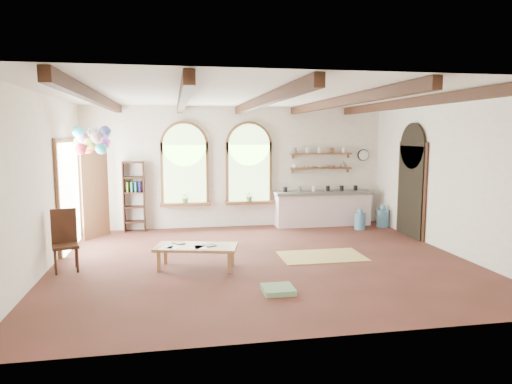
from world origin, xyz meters
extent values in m
plane|color=brown|center=(0.00, 0.00, 0.00)|extent=(8.00, 8.00, 0.00)
cube|color=brown|center=(-1.40, 3.44, 1.45)|extent=(1.24, 0.08, 1.64)
cylinder|color=brown|center=(-1.40, 3.44, 2.20)|extent=(1.24, 0.08, 1.24)
cube|color=#88AF69|center=(-1.40, 3.40, 1.45)|extent=(1.10, 0.04, 1.50)
cube|color=brown|center=(-1.40, 3.35, 0.66)|extent=(1.30, 0.28, 0.08)
cube|color=brown|center=(0.30, 3.44, 1.45)|extent=(1.24, 0.08, 1.64)
cylinder|color=brown|center=(0.30, 3.44, 2.20)|extent=(1.24, 0.08, 1.24)
cube|color=#88AF69|center=(0.30, 3.40, 1.45)|extent=(1.10, 0.04, 1.50)
cube|color=brown|center=(0.30, 3.35, 0.66)|extent=(1.30, 0.28, 0.08)
cube|color=brown|center=(-3.95, 1.80, 1.15)|extent=(0.10, 1.90, 2.50)
cube|color=black|center=(3.95, 1.50, 1.10)|extent=(0.10, 1.30, 2.40)
cube|color=beige|center=(2.30, 3.20, 0.43)|extent=(2.60, 0.55, 0.86)
cube|color=slate|center=(2.30, 3.20, 0.90)|extent=(2.68, 0.62, 0.08)
cube|color=brown|center=(2.30, 3.38, 1.55)|extent=(1.70, 0.24, 0.04)
cube|color=brown|center=(2.30, 3.38, 1.95)|extent=(1.70, 0.24, 0.04)
cylinder|color=black|center=(3.55, 3.45, 1.90)|extent=(0.32, 0.04, 0.32)
cube|color=#3A1F12|center=(-2.95, 3.32, 0.90)|extent=(0.03, 0.32, 1.80)
cube|color=#3A1F12|center=(-2.45, 3.32, 0.90)|extent=(0.03, 0.32, 1.80)
cube|color=tan|center=(-1.31, -0.28, 0.40)|extent=(1.61, 1.02, 0.06)
cube|color=tan|center=(-1.99, -0.36, 0.19)|extent=(0.07, 0.07, 0.38)
cube|color=tan|center=(-0.74, -0.66, 0.19)|extent=(0.07, 0.07, 0.38)
cube|color=tan|center=(-1.88, 0.11, 0.19)|extent=(0.07, 0.07, 0.38)
cube|color=tan|center=(-0.63, -0.19, 0.19)|extent=(0.07, 0.07, 0.38)
cube|color=#3A1F12|center=(-3.65, -0.04, 0.47)|extent=(0.55, 0.55, 0.05)
cube|color=#3A1F12|center=(-3.70, 0.16, 0.79)|extent=(0.44, 0.16, 0.66)
cube|color=tan|center=(1.25, 0.08, 0.01)|extent=(1.69, 1.05, 0.02)
cube|color=#6F9667|center=(-0.11, -1.83, 0.04)|extent=(0.49, 0.49, 0.08)
cylinder|color=#5189AD|center=(3.10, 2.50, 0.22)|extent=(0.29, 0.29, 0.43)
sphere|color=#5189AD|center=(3.10, 2.50, 0.48)|extent=(0.15, 0.15, 0.15)
cylinder|color=#5189AD|center=(3.82, 2.67, 0.24)|extent=(0.32, 0.32, 0.47)
sphere|color=#5189AD|center=(3.82, 2.67, 0.53)|extent=(0.17, 0.17, 0.17)
cylinder|color=silver|center=(-3.40, 1.72, 2.78)|extent=(0.01, 0.01, 0.85)
sphere|color=#29B1B3|center=(-3.21, 1.71, 2.17)|extent=(0.25, 0.25, 0.25)
sphere|color=#FA53F9|center=(-3.16, 1.85, 2.29)|extent=(0.25, 0.25, 0.25)
sphere|color=#B3FF35|center=(-3.21, 2.02, 2.41)|extent=(0.25, 0.25, 0.25)
sphere|color=silver|center=(-3.39, 1.91, 2.53)|extent=(0.25, 0.25, 0.25)
sphere|color=#FF5128|center=(-3.53, 1.96, 2.17)|extent=(0.25, 0.25, 0.25)
sphere|color=#539D43|center=(-3.70, 1.91, 2.29)|extent=(0.25, 0.25, 0.25)
sphere|color=#BB58B1|center=(-3.59, 1.73, 2.41)|extent=(0.25, 0.25, 0.25)
sphere|color=#39EEF3|center=(-3.64, 1.59, 2.53)|extent=(0.25, 0.25, 0.25)
sphere|color=#F6364F|center=(-3.59, 1.42, 2.17)|extent=(0.25, 0.25, 0.25)
sphere|color=#C4E04F|center=(-3.41, 1.53, 2.29)|extent=(0.25, 0.25, 0.25)
sphere|color=#CF99A6|center=(-3.27, 1.48, 2.41)|extent=(0.25, 0.25, 0.25)
sphere|color=#4558A3|center=(-3.10, 1.53, 2.53)|extent=(0.25, 0.25, 0.25)
imported|color=olive|center=(-1.70, -0.10, 0.44)|extent=(0.28, 0.30, 0.02)
cube|color=black|center=(-1.06, -0.29, 0.43)|extent=(0.25, 0.30, 0.01)
imported|color=#598C4C|center=(-1.40, 3.32, 0.85)|extent=(0.27, 0.23, 0.30)
imported|color=#598C4C|center=(0.30, 3.32, 0.85)|extent=(0.27, 0.23, 0.30)
imported|color=white|center=(1.55, 3.38, 1.62)|extent=(0.12, 0.10, 0.10)
imported|color=beige|center=(1.90, 3.38, 1.62)|extent=(0.10, 0.10, 0.09)
imported|color=beige|center=(2.25, 3.38, 1.60)|extent=(0.22, 0.22, 0.05)
imported|color=#8C664C|center=(2.60, 3.38, 1.60)|extent=(0.20, 0.20, 0.06)
imported|color=slate|center=(2.95, 3.38, 1.67)|extent=(0.18, 0.18, 0.19)
camera|label=1|loc=(-1.70, -8.59, 2.47)|focal=32.00mm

